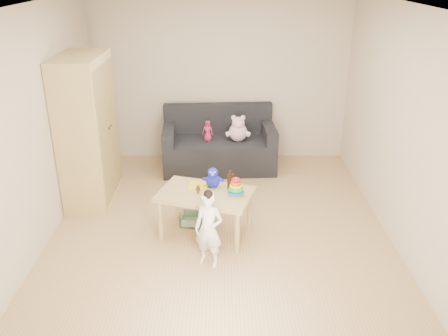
{
  "coord_description": "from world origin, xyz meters",
  "views": [
    {
      "loc": [
        0.03,
        -5.1,
        2.99
      ],
      "look_at": [
        0.05,
        0.25,
        0.65
      ],
      "focal_mm": 38.0,
      "sensor_mm": 36.0,
      "label": 1
    }
  ],
  "objects_px": {
    "wardrobe": "(88,131)",
    "toddler": "(209,230)",
    "sofa": "(219,154)",
    "play_table": "(206,214)"
  },
  "relations": [
    {
      "from": "wardrobe",
      "to": "sofa",
      "type": "relative_size",
      "value": 1.14
    },
    {
      "from": "wardrobe",
      "to": "toddler",
      "type": "height_order",
      "value": "wardrobe"
    },
    {
      "from": "play_table",
      "to": "sofa",
      "type": "bearing_deg",
      "value": 85.74
    },
    {
      "from": "sofa",
      "to": "toddler",
      "type": "bearing_deg",
      "value": -95.26
    },
    {
      "from": "sofa",
      "to": "toddler",
      "type": "xyz_separation_m",
      "value": [
        -0.09,
        -2.58,
        0.18
      ]
    },
    {
      "from": "wardrobe",
      "to": "toddler",
      "type": "bearing_deg",
      "value": -44.25
    },
    {
      "from": "sofa",
      "to": "wardrobe",
      "type": "bearing_deg",
      "value": -152.37
    },
    {
      "from": "wardrobe",
      "to": "toddler",
      "type": "distance_m",
      "value": 2.31
    },
    {
      "from": "play_table",
      "to": "toddler",
      "type": "relative_size",
      "value": 1.26
    },
    {
      "from": "wardrobe",
      "to": "sofa",
      "type": "distance_m",
      "value": 2.11
    }
  ]
}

